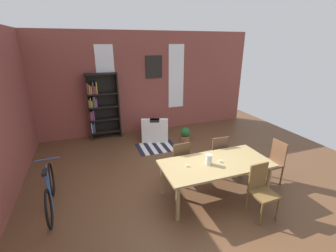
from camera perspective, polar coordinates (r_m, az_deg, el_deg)
The scene contains 19 objects.
ground_plane at distance 5.15m, azimuth 4.76°, elevation -14.59°, with size 9.45×9.45×0.00m, color brown.
back_wall_brick at distance 7.85m, azimuth -6.30°, elevation 10.47°, with size 7.70×0.12×3.28m, color brown.
window_pane_0 at distance 7.57m, azimuth -15.02°, elevation 10.83°, with size 0.55×0.02×2.13m, color white.
window_pane_1 at distance 8.11m, azimuth 2.02°, elevation 12.05°, with size 0.55×0.02×2.13m, color white.
dining_table at distance 4.61m, azimuth 11.80°, elevation -9.63°, with size 2.12×1.00×0.74m.
vase_on_table at distance 4.45m, azimuth 10.03°, elevation -8.15°, with size 0.12×0.12×0.20m, color silver.
tealight_candle_0 at distance 4.60m, azimuth 12.76°, elevation -8.49°, with size 0.04×0.04×0.05m, color silver.
tealight_candle_1 at distance 4.36m, azimuth 4.75°, elevation -9.73°, with size 0.04×0.04×0.04m, color silver.
dining_chair_near_right at distance 4.47m, azimuth 22.03°, elevation -14.18°, with size 0.41×0.41×0.95m.
dining_chair_head_right at distance 5.52m, azimuth 24.63°, elevation -7.81°, with size 0.42×0.42×0.95m.
dining_chair_far_right at distance 5.46m, azimuth 12.00°, elevation -6.63°, with size 0.42×0.42×0.95m.
dining_chair_far_left at distance 5.06m, azimuth 2.72°, elevation -8.41°, with size 0.42×0.42×0.95m.
bookshelf_tall at distance 7.52m, azimuth -16.26°, elevation 4.96°, with size 0.96×0.30×2.05m.
armchair_white at distance 7.34m, azimuth -3.19°, elevation -1.13°, with size 1.01×1.01×0.75m.
bicycle_second at distance 4.90m, azimuth -27.15°, elevation -14.25°, with size 0.44×1.62×0.88m.
potted_plant_by_shelf at distance 5.94m, azimuth 15.32°, elevation -7.29°, with size 0.35×0.35×0.49m.
potted_plant_corner at distance 7.20m, azimuth 4.28°, elevation -2.00°, with size 0.31×0.31×0.44m.
striped_rug at distance 6.85m, azimuth -2.85°, elevation -5.23°, with size 1.13×0.86×0.01m.
framed_picture at distance 7.81m, azimuth -3.51°, elevation 14.37°, with size 0.56×0.03×0.72m, color black.
Camera 1 is at (-1.83, -3.83, 2.91)m, focal length 24.65 mm.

